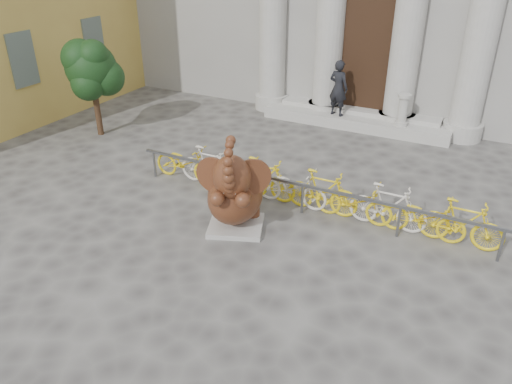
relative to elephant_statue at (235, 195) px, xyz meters
The scene contains 7 objects.
ground 2.31m from the elephant_statue, 79.60° to the right, with size 80.00×80.00×0.00m, color #474442.
entrance_steps 7.32m from the elephant_statue, 86.94° to the left, with size 6.00×1.20×0.36m, color #A8A59E.
elephant_statue is the anchor object (origin of this frame).
bike_rack 1.84m from the elephant_statue, 57.39° to the left, with size 8.53×0.53×1.00m.
tree 7.15m from the elephant_statue, 155.53° to the left, with size 1.69×1.54×2.92m.
pedestrian 7.04m from the elephant_statue, 91.56° to the left, with size 0.64×0.42×1.76m, color black.
balustrade_post 7.23m from the elephant_statue, 74.90° to the left, with size 0.40×0.40×0.97m.
Camera 1 is at (4.11, -5.73, 5.67)m, focal length 35.00 mm.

